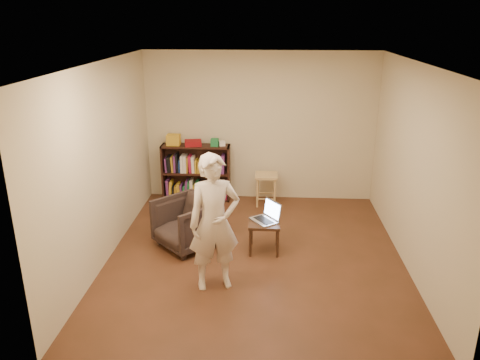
# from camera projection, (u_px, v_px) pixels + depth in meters

# --- Properties ---
(floor) EXTENTS (4.50, 4.50, 0.00)m
(floor) POSITION_uv_depth(u_px,v_px,m) (255.00, 256.00, 6.46)
(floor) COLOR #432715
(floor) RESTS_ON ground
(ceiling) EXTENTS (4.50, 4.50, 0.00)m
(ceiling) POSITION_uv_depth(u_px,v_px,m) (257.00, 63.00, 5.59)
(ceiling) COLOR white
(ceiling) RESTS_ON wall_back
(wall_back) EXTENTS (4.00, 0.00, 4.00)m
(wall_back) POSITION_uv_depth(u_px,v_px,m) (260.00, 127.00, 8.14)
(wall_back) COLOR beige
(wall_back) RESTS_ON floor
(wall_left) EXTENTS (0.00, 4.50, 4.50)m
(wall_left) POSITION_uv_depth(u_px,v_px,m) (104.00, 164.00, 6.14)
(wall_left) COLOR beige
(wall_left) RESTS_ON floor
(wall_right) EXTENTS (0.00, 4.50, 4.50)m
(wall_right) POSITION_uv_depth(u_px,v_px,m) (414.00, 170.00, 5.90)
(wall_right) COLOR beige
(wall_right) RESTS_ON floor
(bookshelf) EXTENTS (1.20, 0.30, 1.00)m
(bookshelf) POSITION_uv_depth(u_px,v_px,m) (196.00, 175.00, 8.35)
(bookshelf) COLOR black
(bookshelf) RESTS_ON floor
(box_yellow) EXTENTS (0.23, 0.17, 0.19)m
(box_yellow) POSITION_uv_depth(u_px,v_px,m) (174.00, 140.00, 8.14)
(box_yellow) COLOR gold
(box_yellow) RESTS_ON bookshelf
(red_cloth) EXTENTS (0.32, 0.26, 0.09)m
(red_cloth) POSITION_uv_depth(u_px,v_px,m) (193.00, 143.00, 8.11)
(red_cloth) COLOR maroon
(red_cloth) RESTS_ON bookshelf
(box_green) EXTENTS (0.13, 0.13, 0.13)m
(box_green) POSITION_uv_depth(u_px,v_px,m) (215.00, 142.00, 8.09)
(box_green) COLOR #1F753B
(box_green) RESTS_ON bookshelf
(box_white) EXTENTS (0.12, 0.12, 0.08)m
(box_white) POSITION_uv_depth(u_px,v_px,m) (222.00, 143.00, 8.11)
(box_white) COLOR white
(box_white) RESTS_ON bookshelf
(stool) EXTENTS (0.38, 0.38, 0.55)m
(stool) POSITION_uv_depth(u_px,v_px,m) (266.00, 180.00, 8.09)
(stool) COLOR tan
(stool) RESTS_ON floor
(armchair) EXTENTS (1.08, 1.08, 0.71)m
(armchair) POSITION_uv_depth(u_px,v_px,m) (187.00, 223.00, 6.64)
(armchair) COLOR #322521
(armchair) RESTS_ON floor
(side_table) EXTENTS (0.43, 0.43, 0.44)m
(side_table) POSITION_uv_depth(u_px,v_px,m) (264.00, 227.00, 6.50)
(side_table) COLOR black
(side_table) RESTS_ON floor
(laptop) EXTENTS (0.46, 0.47, 0.28)m
(laptop) POSITION_uv_depth(u_px,v_px,m) (267.00, 216.00, 6.50)
(laptop) COLOR silver
(laptop) RESTS_ON side_table
(person) EXTENTS (0.70, 0.57, 1.68)m
(person) POSITION_uv_depth(u_px,v_px,m) (214.00, 223.00, 5.49)
(person) COLOR beige
(person) RESTS_ON floor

